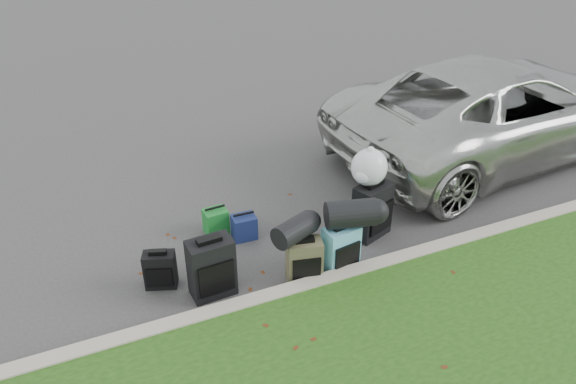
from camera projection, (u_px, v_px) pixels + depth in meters
name	position (u px, v px, depth m)	size (l,w,h in m)	color
ground	(302.00, 236.00, 6.99)	(120.00, 120.00, 0.00)	#383535
curb	(340.00, 278.00, 6.17)	(120.00, 0.18, 0.15)	#9E937F
suv	(496.00, 109.00, 8.59)	(2.47, 5.36, 1.49)	#B7B7B2
suitcase_small_black	(160.00, 270.00, 6.08)	(0.34, 0.19, 0.43)	black
suitcase_large_black_left	(212.00, 268.00, 5.91)	(0.47, 0.28, 0.68)	black
suitcase_olive	(304.00, 261.00, 6.14)	(0.38, 0.24, 0.52)	#403D27
suitcase_teal	(341.00, 249.00, 6.29)	(0.40, 0.24, 0.57)	teal
suitcase_large_black_right	(372.00, 210.00, 6.84)	(0.47, 0.28, 0.70)	black
tote_green	(216.00, 221.00, 6.98)	(0.28, 0.23, 0.32)	#1A7628
tote_navy	(244.00, 227.00, 6.89)	(0.29, 0.22, 0.31)	navy
duffel_left	(295.00, 230.00, 5.96)	(0.26, 0.26, 0.49)	black
duffel_right	(351.00, 214.00, 6.10)	(0.31, 0.31, 0.56)	black
trash_bag	(369.00, 167.00, 6.60)	(0.44, 0.44, 0.44)	white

